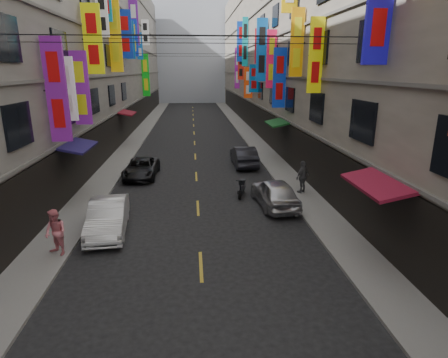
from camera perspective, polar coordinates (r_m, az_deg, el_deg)
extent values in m
cube|color=slate|center=(37.29, -13.81, 5.30)|extent=(2.00, 90.00, 0.12)
cube|color=slate|center=(37.36, 4.77, 5.74)|extent=(2.00, 90.00, 0.12)
cube|color=gray|center=(38.17, -24.27, 18.90)|extent=(10.00, 90.00, 19.00)
cube|color=black|center=(37.22, -15.41, 7.42)|extent=(0.12, 85.50, 3.00)
cube|color=#66635E|center=(37.01, -15.60, 10.02)|extent=(0.16, 90.00, 0.14)
cube|color=#66635E|center=(36.83, -15.99, 14.96)|extent=(0.16, 90.00, 0.14)
cube|color=#66635E|center=(36.92, -16.40, 19.92)|extent=(0.16, 90.00, 0.14)
cube|color=#A09486|center=(38.29, 14.58, 19.75)|extent=(10.00, 90.00, 19.00)
cube|color=black|center=(37.29, 6.28, 7.92)|extent=(0.12, 85.50, 3.00)
cube|color=#66635E|center=(37.08, 6.35, 10.52)|extent=(0.16, 90.00, 0.14)
cube|color=#66635E|center=(36.90, 6.51, 15.47)|extent=(0.16, 90.00, 0.14)
cube|color=#66635E|center=(37.00, 6.68, 20.42)|extent=(0.16, 90.00, 0.14)
cube|color=#66635E|center=(37.37, 6.85, 25.32)|extent=(0.16, 90.00, 0.14)
cube|color=#ADB4C1|center=(86.30, -5.02, 18.99)|extent=(18.00, 8.00, 22.00)
cube|color=#6B167D|center=(19.43, -24.16, 12.20)|extent=(0.94, 0.18, 4.76)
cylinder|color=black|center=(19.44, -24.30, 12.19)|extent=(1.04, 0.08, 0.08)
cube|color=white|center=(21.25, -22.73, 12.51)|extent=(0.77, 0.18, 3.20)
cylinder|color=black|center=(21.27, -22.86, 12.50)|extent=(0.87, 0.08, 0.08)
cube|color=yellow|center=(21.73, 13.80, 17.78)|extent=(0.76, 0.18, 3.91)
cylinder|color=black|center=(21.75, 13.93, 17.77)|extent=(0.86, 0.08, 0.08)
cube|color=#72198A|center=(23.30, -20.95, 12.77)|extent=(0.92, 0.18, 4.08)
cylinder|color=black|center=(23.32, -21.07, 12.76)|extent=(1.02, 0.08, 0.08)
cube|color=orange|center=(25.39, 11.05, 19.70)|extent=(0.83, 0.18, 4.11)
cylinder|color=black|center=(25.40, 11.16, 19.69)|extent=(0.93, 0.08, 0.08)
cube|color=#E6EB0C|center=(26.55, -19.36, 19.45)|extent=(1.15, 0.18, 4.22)
cylinder|color=black|center=(26.56, -19.47, 19.43)|extent=(1.25, 0.08, 0.08)
cube|color=#0E2EA5|center=(29.33, 8.44, 14.97)|extent=(0.97, 0.18, 4.36)
cylinder|color=black|center=(29.34, 8.54, 14.96)|extent=(1.07, 0.08, 0.08)
cube|color=white|center=(30.93, -18.06, 22.85)|extent=(0.80, 0.18, 3.21)
cylinder|color=black|center=(30.94, -18.16, 22.84)|extent=(0.90, 0.08, 0.08)
cube|color=#F3164A|center=(32.87, 7.22, 17.64)|extent=(0.80, 0.18, 4.65)
cylinder|color=black|center=(32.88, 7.31, 17.63)|extent=(0.90, 0.08, 0.08)
cube|color=yellow|center=(34.40, -16.28, 20.28)|extent=(1.01, 0.18, 5.85)
cylinder|color=black|center=(34.41, -16.37, 20.27)|extent=(1.11, 0.08, 0.08)
cube|color=#0F5BB6|center=(36.72, 5.77, 18.94)|extent=(1.02, 0.18, 5.55)
cylinder|color=black|center=(36.73, 5.85, 18.94)|extent=(1.12, 0.08, 0.08)
cube|color=#0D2BA1|center=(38.94, -14.80, 20.56)|extent=(1.25, 0.18, 4.33)
cylinder|color=black|center=(38.95, -14.88, 20.55)|extent=(1.35, 0.08, 0.08)
cube|color=red|center=(39.27, 5.29, 19.50)|extent=(0.75, 0.18, 3.30)
cylinder|color=black|center=(39.28, 5.36, 19.49)|extent=(0.85, 0.08, 0.08)
cube|color=#0C5799|center=(40.89, 4.56, 15.03)|extent=(0.99, 0.18, 2.85)
cylinder|color=black|center=(40.90, 4.64, 15.03)|extent=(1.09, 0.08, 0.08)
cube|color=#0D519C|center=(42.61, -14.13, 19.84)|extent=(0.94, 0.18, 3.73)
cylinder|color=black|center=(42.62, -14.21, 19.84)|extent=(1.04, 0.08, 0.08)
cube|color=#1130C6|center=(45.11, -13.65, 20.16)|extent=(0.96, 0.18, 3.87)
cylinder|color=black|center=(45.12, -13.71, 20.15)|extent=(1.06, 0.08, 0.08)
cube|color=#DB400C|center=(44.77, 3.72, 14.43)|extent=(0.99, 0.18, 3.46)
cylinder|color=black|center=(44.78, 3.79, 14.43)|extent=(1.09, 0.08, 0.08)
cube|color=#641989|center=(46.46, -13.55, 22.24)|extent=(1.00, 0.18, 4.98)
cylinder|color=black|center=(46.46, -13.62, 22.23)|extent=(1.10, 0.08, 0.08)
cube|color=#0D949E|center=(49.04, 3.23, 20.14)|extent=(0.70, 0.18, 5.71)
cylinder|color=black|center=(49.05, 3.29, 20.13)|extent=(0.80, 0.08, 0.08)
cube|color=#0E58AC|center=(51.11, -12.73, 19.16)|extent=(0.71, 0.18, 3.23)
cylinder|color=black|center=(51.12, -12.79, 19.16)|extent=(0.81, 0.08, 0.08)
cube|color=blue|center=(51.08, 2.64, 20.17)|extent=(1.12, 0.18, 4.88)
cylinder|color=black|center=(51.09, 2.70, 20.17)|extent=(1.22, 0.08, 0.08)
cube|color=red|center=(52.31, 2.58, 16.74)|extent=(0.80, 0.18, 3.39)
cylinder|color=black|center=(52.32, 2.64, 16.74)|extent=(0.90, 0.08, 0.08)
cube|color=#0E9F17|center=(54.45, -11.85, 15.23)|extent=(0.99, 0.18, 5.65)
cylinder|color=black|center=(54.46, -11.91, 15.23)|extent=(1.09, 0.08, 0.08)
cube|color=white|center=(57.10, -11.90, 21.01)|extent=(1.01, 0.18, 3.33)
cylinder|color=black|center=(57.11, -11.95, 21.01)|extent=(1.11, 0.08, 0.08)
cube|color=#8B1989|center=(56.74, 2.02, 16.51)|extent=(0.72, 0.18, 5.71)
cylinder|color=black|center=(56.75, 2.07, 16.51)|extent=(0.82, 0.08, 0.08)
cube|color=maroon|center=(14.36, 22.25, -0.61)|extent=(1.39, 3.20, 0.41)
cube|color=#1F1751|center=(21.46, -21.39, 4.77)|extent=(1.39, 3.20, 0.41)
cube|color=#15511F|center=(29.20, 8.11, 8.52)|extent=(1.39, 3.20, 0.41)
cube|color=maroon|center=(36.92, -14.58, 9.76)|extent=(1.39, 3.20, 0.41)
cylinder|color=black|center=(16.26, -4.46, 20.93)|extent=(14.00, 0.04, 0.04)
cylinder|color=black|center=(30.31, -4.81, 21.03)|extent=(14.00, 0.04, 0.04)
cylinder|color=black|center=(44.24, -4.88, 18.48)|extent=(14.00, 0.04, 0.04)
cube|color=gold|center=(14.01, -3.53, -13.11)|extent=(0.12, 2.20, 0.01)
cube|color=gold|center=(19.46, -3.99, -4.42)|extent=(0.12, 2.20, 0.01)
cube|color=gold|center=(25.16, -4.24, 0.41)|extent=(0.12, 2.20, 0.01)
cube|color=gold|center=(30.97, -4.40, 3.44)|extent=(0.12, 2.20, 0.01)
cube|color=gold|center=(36.85, -4.51, 5.51)|extent=(0.12, 2.20, 0.01)
cube|color=gold|center=(42.76, -4.59, 7.01)|extent=(0.12, 2.20, 0.01)
cube|color=gold|center=(48.69, -4.65, 8.14)|extent=(0.12, 2.20, 0.01)
cube|color=gold|center=(54.64, -4.70, 9.03)|extent=(0.12, 2.20, 0.01)
cube|color=gold|center=(60.59, -4.73, 9.74)|extent=(0.12, 2.20, 0.01)
cube|color=gold|center=(66.56, -4.76, 10.33)|extent=(0.12, 2.20, 0.01)
cube|color=gold|center=(72.53, -4.79, 10.81)|extent=(0.12, 2.20, 0.01)
cylinder|color=black|center=(20.61, 2.44, -2.47)|extent=(0.24, 0.51, 0.50)
cylinder|color=black|center=(21.83, 2.89, -1.38)|extent=(0.24, 0.51, 0.50)
cube|color=black|center=(21.17, 2.68, -1.52)|extent=(0.62, 1.33, 0.18)
cube|color=black|center=(21.31, 2.78, -0.43)|extent=(0.45, 0.61, 0.22)
cylinder|color=black|center=(20.56, 2.49, -1.19)|extent=(0.17, 0.36, 0.88)
cylinder|color=black|center=(20.46, 2.50, -0.26)|extent=(0.50, 0.19, 0.06)
imported|color=silver|center=(17.16, -17.27, -5.50)|extent=(1.90, 4.48, 1.44)
imported|color=black|center=(25.38, -12.47, 1.62)|extent=(2.18, 4.48, 1.23)
imported|color=silver|center=(19.63, 7.73, -2.07)|extent=(2.11, 4.47, 1.48)
imported|color=#25262D|center=(27.80, 3.03, 3.51)|extent=(1.66, 4.48, 1.47)
imported|color=pink|center=(15.50, -24.29, -7.45)|extent=(1.05, 0.99, 1.79)
imported|color=#5A5A5C|center=(21.64, 11.90, 0.33)|extent=(1.24, 1.16, 1.86)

